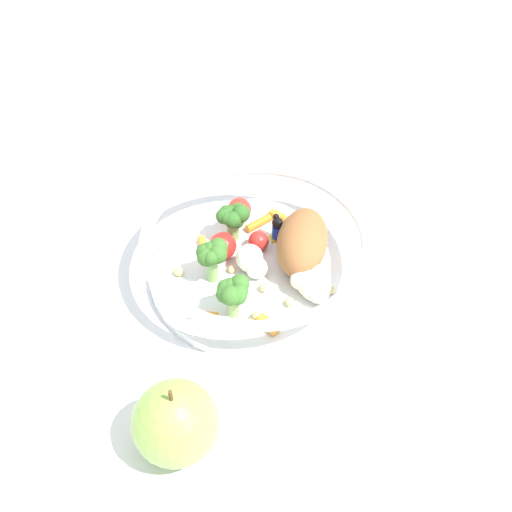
{
  "coord_description": "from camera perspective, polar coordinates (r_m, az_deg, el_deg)",
  "views": [
    {
      "loc": [
        -0.48,
        0.12,
        0.54
      ],
      "look_at": [
        -0.0,
        0.01,
        0.04
      ],
      "focal_mm": 44.12,
      "sensor_mm": 36.0,
      "label": 1
    }
  ],
  "objects": [
    {
      "name": "ground_plane",
      "position": [
        0.73,
        0.76,
        -1.57
      ],
      "size": [
        2.4,
        2.4,
        0.0
      ],
      "primitive_type": "plane",
      "color": "white"
    },
    {
      "name": "loose_apple",
      "position": [
        0.58,
        -7.3,
        -14.78
      ],
      "size": [
        0.08,
        0.08,
        0.09
      ],
      "color": "#8CB74C",
      "rests_on": "ground_plane"
    },
    {
      "name": "folded_napkin",
      "position": [
        0.89,
        3.7,
        9.01
      ],
      "size": [
        0.15,
        0.16,
        0.01
      ],
      "primitive_type": "cube",
      "rotation": [
        0.0,
        0.0,
        0.47
      ],
      "color": "silver",
      "rests_on": "ground_plane"
    },
    {
      "name": "food_container",
      "position": [
        0.7,
        0.62,
        0.05
      ],
      "size": [
        0.25,
        0.25,
        0.07
      ],
      "color": "white",
      "rests_on": "ground_plane"
    }
  ]
}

